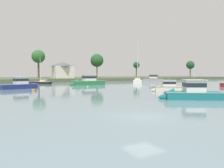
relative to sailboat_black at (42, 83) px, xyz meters
name	(u,v)px	position (x,y,z in m)	size (l,w,h in m)	color
ground_plane	(143,117)	(-3.95, -55.70, -0.20)	(515.54, 515.54, 0.00)	gray
far_shore_bank	(17,80)	(-3.95, 32.80, 0.46)	(231.99, 47.33, 1.30)	#4C563D
sailboat_black	(42,83)	(0.00, 0.00, 0.00)	(5.31, 6.03, 8.74)	black
cruiser_navy	(22,86)	(-7.89, -18.82, 0.38)	(8.68, 4.57, 4.86)	navy
cruiser_green	(86,83)	(9.71, -11.70, 0.48)	(10.43, 3.45, 5.33)	#236B3D
cruiser_grey	(152,80)	(43.84, 0.04, 0.50)	(7.02, 9.56, 5.21)	gray
sailboat_white	(138,82)	(29.70, -9.50, 0.12)	(8.17, 9.57, 15.46)	white
cruiser_teal	(187,95)	(7.75, -49.73, 0.35)	(8.15, 6.53, 4.95)	#196B70
cruiser_cream	(168,89)	(13.99, -39.96, 0.28)	(6.62, 5.49, 3.55)	beige
mooring_buoy_orange	(33,90)	(-6.90, -26.32, -0.11)	(0.52, 0.52, 0.57)	orange
mooring_buoy_yellow	(88,87)	(6.31, -21.29, -0.13)	(0.37, 0.37, 0.43)	yellow
shore_tree_far_left	(136,65)	(60.08, 32.86, 7.85)	(3.70, 3.70, 8.74)	brown
shore_tree_left	(97,61)	(33.02, 29.35, 9.60)	(6.53, 6.53, 11.79)	brown
shore_tree_inland_c	(190,65)	(93.07, 22.26, 8.25)	(4.92, 4.92, 9.67)	brown
shore_tree_right	(38,57)	(5.56, 34.35, 10.76)	(6.04, 6.04, 12.82)	brown
cottage_hillside	(63,70)	(13.74, 23.92, 4.68)	(8.67, 8.78, 6.93)	silver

